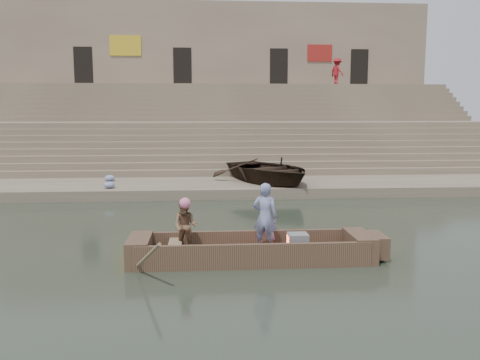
{
  "coord_description": "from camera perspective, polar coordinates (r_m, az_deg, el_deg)",
  "views": [
    {
      "loc": [
        -0.61,
        -13.16,
        3.45
      ],
      "look_at": [
        0.49,
        1.56,
        1.4
      ],
      "focal_mm": 37.66,
      "sensor_mm": 36.0,
      "label": 1
    }
  ],
  "objects": [
    {
      "name": "lower_landing",
      "position": [
        21.41,
        -2.58,
        -0.83
      ],
      "size": [
        32.0,
        4.0,
        0.4
      ],
      "primitive_type": "cube",
      "color": "gray",
      "rests_on": "ground"
    },
    {
      "name": "rowing_man",
      "position": [
        11.65,
        -6.22,
        -5.22
      ],
      "size": [
        0.69,
        0.61,
        1.19
      ],
      "primitive_type": "imported",
      "rotation": [
        0.0,
        0.0,
        -0.32
      ],
      "color": "#246E41",
      "rests_on": "main_rowboat"
    },
    {
      "name": "standing_man",
      "position": [
        11.61,
        2.87,
        -4.2
      ],
      "size": [
        0.68,
        0.58,
        1.59
      ],
      "primitive_type": "imported",
      "rotation": [
        0.0,
        0.0,
        2.75
      ],
      "color": "navy",
      "rests_on": "main_rowboat"
    },
    {
      "name": "rowboat_trim",
      "position": [
        11.71,
        2.32,
        -7.66
      ],
      "size": [
        6.04,
        2.63,
        1.86
      ],
      "color": "brown",
      "rests_on": "ground"
    },
    {
      "name": "building_wall",
      "position": [
        39.72,
        -3.44,
        11.0
      ],
      "size": [
        32.0,
        5.07,
        11.2
      ],
      "color": "gray",
      "rests_on": "ground"
    },
    {
      "name": "television",
      "position": [
        11.82,
        6.5,
        -7.0
      ],
      "size": [
        0.46,
        0.42,
        0.4
      ],
      "color": "gray",
      "rests_on": "main_rowboat"
    },
    {
      "name": "ground",
      "position": [
        13.62,
        -1.57,
        -6.77
      ],
      "size": [
        120.0,
        120.0,
        0.0
      ],
      "primitive_type": "plane",
      "color": "#263024",
      "rests_on": "ground"
    },
    {
      "name": "main_rowboat",
      "position": [
        11.75,
        1.28,
        -8.6
      ],
      "size": [
        5.0,
        1.3,
        0.22
      ],
      "primitive_type": "cube",
      "color": "brown",
      "rests_on": "ground"
    },
    {
      "name": "cloth_bundles",
      "position": [
        21.5,
        -14.56,
        -0.15
      ],
      "size": [
        0.78,
        2.46,
        0.26
      ],
      "color": "#3F5999",
      "rests_on": "lower_landing"
    },
    {
      "name": "ghat_steps",
      "position": [
        30.4,
        -3.12,
        4.78
      ],
      "size": [
        32.0,
        11.0,
        5.2
      ],
      "color": "gray",
      "rests_on": "ground"
    },
    {
      "name": "mid_landing",
      "position": [
        28.74,
        -3.04,
        3.81
      ],
      "size": [
        32.0,
        3.0,
        2.8
      ],
      "primitive_type": "cube",
      "color": "gray",
      "rests_on": "ground"
    },
    {
      "name": "pedestrian",
      "position": [
        36.22,
        10.94,
        11.99
      ],
      "size": [
        1.1,
        1.36,
        1.83
      ],
      "primitive_type": "imported",
      "rotation": [
        0.0,
        0.0,
        1.98
      ],
      "color": "maroon",
      "rests_on": "upper_landing"
    },
    {
      "name": "beached_rowboat",
      "position": [
        21.45,
        3.25,
        1.15
      ],
      "size": [
        5.49,
        6.2,
        1.06
      ],
      "primitive_type": "imported",
      "rotation": [
        0.0,
        0.0,
        0.44
      ],
      "color": "#2D2116",
      "rests_on": "lower_landing"
    },
    {
      "name": "upper_landing",
      "position": [
        35.67,
        -3.3,
        6.53
      ],
      "size": [
        32.0,
        3.0,
        5.2
      ],
      "primitive_type": "cube",
      "color": "gray",
      "rests_on": "ground"
    }
  ]
}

